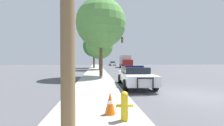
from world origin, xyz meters
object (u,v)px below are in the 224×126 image
(traffic_light, at_px, (110,46))
(tree_sidewalk_near, at_px, (101,23))
(car_background_distant, at_px, (112,63))
(tree_sidewalk_mid, at_px, (100,45))
(police_car, at_px, (135,76))
(traffic_cone, at_px, (110,103))
(box_truck, at_px, (125,61))
(tree_sidewalk_far, at_px, (94,46))
(fire_hydrant, at_px, (124,105))

(traffic_light, distance_m, tree_sidewalk_near, 8.73)
(car_background_distant, bearing_deg, tree_sidewalk_mid, -106.38)
(police_car, relative_size, tree_sidewalk_near, 0.64)
(traffic_cone, bearing_deg, tree_sidewalk_near, 89.64)
(box_truck, bearing_deg, tree_sidewalk_mid, 58.60)
(police_car, relative_size, traffic_cone, 7.59)
(box_truck, height_order, tree_sidewalk_far, tree_sidewalk_far)
(police_car, xyz_separation_m, tree_sidewalk_far, (-3.22, 25.83, 4.51))
(fire_hydrant, distance_m, car_background_distant, 47.90)
(fire_hydrant, bearing_deg, tree_sidewalk_mid, 90.34)
(traffic_light, relative_size, car_background_distant, 1.31)
(fire_hydrant, distance_m, tree_sidewalk_far, 32.28)
(police_car, height_order, car_background_distant, car_background_distant)
(tree_sidewalk_far, relative_size, tree_sidewalk_mid, 1.10)
(fire_hydrant, relative_size, car_background_distant, 0.19)
(tree_sidewalk_far, bearing_deg, tree_sidewalk_near, -87.07)
(police_car, bearing_deg, traffic_cone, 71.05)
(police_car, xyz_separation_m, box_truck, (4.91, 28.28, 0.90))
(tree_sidewalk_near, relative_size, traffic_cone, 11.87)
(tree_sidewalk_far, bearing_deg, box_truck, 16.77)
(fire_hydrant, height_order, tree_sidewalk_far, tree_sidewalk_far)
(tree_sidewalk_far, distance_m, traffic_cone, 31.76)
(police_car, height_order, fire_hydrant, police_car)
(fire_hydrant, relative_size, traffic_light, 0.14)
(fire_hydrant, xyz_separation_m, tree_sidewalk_near, (-0.28, 11.56, 5.10))
(police_car, relative_size, tree_sidewalk_mid, 0.74)
(tree_sidewalk_far, height_order, tree_sidewalk_near, tree_sidewalk_near)
(car_background_distant, xyz_separation_m, tree_sidewalk_far, (-6.13, -15.74, 4.46))
(car_background_distant, xyz_separation_m, tree_sidewalk_mid, (-4.95, -23.47, 3.84))
(tree_sidewalk_mid, bearing_deg, tree_sidewalk_far, 98.68)
(fire_hydrant, xyz_separation_m, tree_sidewalk_mid, (-0.15, 24.18, 4.06))
(fire_hydrant, height_order, tree_sidewalk_near, tree_sidewalk_near)
(fire_hydrant, bearing_deg, tree_sidewalk_near, 91.39)
(car_background_distant, relative_size, tree_sidewalk_mid, 0.61)
(traffic_light, bearing_deg, car_background_distant, 82.93)
(fire_hydrant, height_order, box_truck, box_truck)
(traffic_light, relative_size, tree_sidewalk_far, 0.73)
(traffic_light, xyz_separation_m, tree_sidewalk_far, (-2.70, 11.93, 1.18))
(box_truck, xyz_separation_m, tree_sidewalk_far, (-8.13, -2.45, 3.61))
(tree_sidewalk_mid, height_order, tree_sidewalk_near, tree_sidewalk_near)
(tree_sidewalk_mid, bearing_deg, box_truck, 55.66)
(tree_sidewalk_mid, bearing_deg, tree_sidewalk_near, -90.62)
(traffic_light, bearing_deg, fire_hydrant, -93.93)
(tree_sidewalk_far, bearing_deg, traffic_light, -77.26)
(police_car, relative_size, tree_sidewalk_far, 0.67)
(tree_sidewalk_near, bearing_deg, traffic_light, 78.88)
(traffic_light, distance_m, tree_sidewalk_mid, 4.50)
(police_car, xyz_separation_m, tree_sidewalk_mid, (-2.04, 18.10, 3.89))
(fire_hydrant, distance_m, traffic_cone, 0.64)
(box_truck, bearing_deg, police_car, 83.08)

